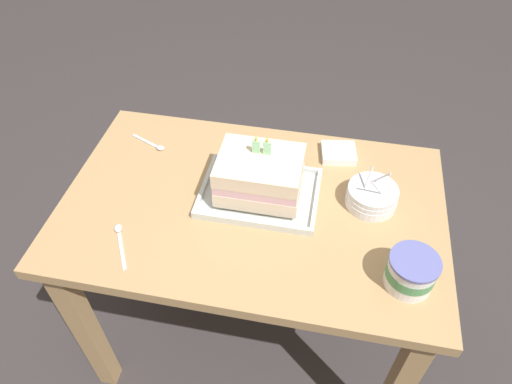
{
  "coord_description": "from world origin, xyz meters",
  "views": [
    {
      "loc": [
        0.19,
        -0.9,
        1.78
      ],
      "look_at": [
        0.01,
        0.02,
        0.8
      ],
      "focal_mm": 32.66,
      "sensor_mm": 36.0,
      "label": 1
    }
  ],
  "objects_px": {
    "foil_tray": "(260,194)",
    "birthday_cake": "(260,175)",
    "bowl_stack": "(372,196)",
    "ice_cream_tub": "(411,272)",
    "serving_spoon_near_tray": "(119,236)",
    "serving_spoon_by_bowls": "(155,146)",
    "napkin_pile": "(339,153)"
  },
  "relations": [
    {
      "from": "foil_tray",
      "to": "birthday_cake",
      "type": "bearing_deg",
      "value": 90.0
    },
    {
      "from": "bowl_stack",
      "to": "ice_cream_tub",
      "type": "relative_size",
      "value": 1.2
    },
    {
      "from": "serving_spoon_near_tray",
      "to": "birthday_cake",
      "type": "bearing_deg",
      "value": 33.31
    },
    {
      "from": "serving_spoon_near_tray",
      "to": "serving_spoon_by_bowls",
      "type": "relative_size",
      "value": 1.09
    },
    {
      "from": "foil_tray",
      "to": "serving_spoon_near_tray",
      "type": "relative_size",
      "value": 2.37
    },
    {
      "from": "serving_spoon_near_tray",
      "to": "napkin_pile",
      "type": "distance_m",
      "value": 0.72
    },
    {
      "from": "foil_tray",
      "to": "serving_spoon_by_bowls",
      "type": "xyz_separation_m",
      "value": [
        -0.38,
        0.15,
        -0.0
      ]
    },
    {
      "from": "foil_tray",
      "to": "birthday_cake",
      "type": "height_order",
      "value": "birthday_cake"
    },
    {
      "from": "foil_tray",
      "to": "birthday_cake",
      "type": "relative_size",
      "value": 1.46
    },
    {
      "from": "birthday_cake",
      "to": "bowl_stack",
      "type": "bearing_deg",
      "value": 5.42
    },
    {
      "from": "ice_cream_tub",
      "to": "napkin_pile",
      "type": "relative_size",
      "value": 1.02
    },
    {
      "from": "birthday_cake",
      "to": "serving_spoon_near_tray",
      "type": "relative_size",
      "value": 1.62
    },
    {
      "from": "foil_tray",
      "to": "ice_cream_tub",
      "type": "height_order",
      "value": "ice_cream_tub"
    },
    {
      "from": "serving_spoon_by_bowls",
      "to": "napkin_pile",
      "type": "xyz_separation_m",
      "value": [
        0.6,
        0.07,
        0.01
      ]
    },
    {
      "from": "serving_spoon_by_bowls",
      "to": "napkin_pile",
      "type": "height_order",
      "value": "napkin_pile"
    },
    {
      "from": "foil_tray",
      "to": "ice_cream_tub",
      "type": "xyz_separation_m",
      "value": [
        0.42,
        -0.23,
        0.04
      ]
    },
    {
      "from": "foil_tray",
      "to": "ice_cream_tub",
      "type": "distance_m",
      "value": 0.48
    },
    {
      "from": "birthday_cake",
      "to": "serving_spoon_near_tray",
      "type": "bearing_deg",
      "value": -146.69
    },
    {
      "from": "foil_tray",
      "to": "bowl_stack",
      "type": "height_order",
      "value": "bowl_stack"
    },
    {
      "from": "foil_tray",
      "to": "bowl_stack",
      "type": "bearing_deg",
      "value": 5.42
    },
    {
      "from": "serving_spoon_by_bowls",
      "to": "ice_cream_tub",
      "type": "bearing_deg",
      "value": -25.34
    },
    {
      "from": "foil_tray",
      "to": "napkin_pile",
      "type": "height_order",
      "value": "same"
    },
    {
      "from": "ice_cream_tub",
      "to": "serving_spoon_by_bowls",
      "type": "bearing_deg",
      "value": 154.66
    },
    {
      "from": "ice_cream_tub",
      "to": "bowl_stack",
      "type": "bearing_deg",
      "value": 110.8
    },
    {
      "from": "foil_tray",
      "to": "serving_spoon_near_tray",
      "type": "distance_m",
      "value": 0.42
    },
    {
      "from": "foil_tray",
      "to": "napkin_pile",
      "type": "relative_size",
      "value": 2.84
    },
    {
      "from": "bowl_stack",
      "to": "napkin_pile",
      "type": "xyz_separation_m",
      "value": [
        -0.11,
        0.19,
        -0.02
      ]
    },
    {
      "from": "foil_tray",
      "to": "bowl_stack",
      "type": "xyz_separation_m",
      "value": [
        0.32,
        0.03,
        0.02
      ]
    },
    {
      "from": "ice_cream_tub",
      "to": "serving_spoon_near_tray",
      "type": "height_order",
      "value": "ice_cream_tub"
    },
    {
      "from": "birthday_cake",
      "to": "napkin_pile",
      "type": "height_order",
      "value": "birthday_cake"
    },
    {
      "from": "birthday_cake",
      "to": "serving_spoon_by_bowls",
      "type": "distance_m",
      "value": 0.42
    },
    {
      "from": "serving_spoon_by_bowls",
      "to": "foil_tray",
      "type": "bearing_deg",
      "value": -21.84
    }
  ]
}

